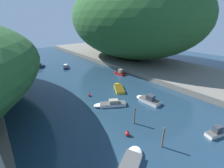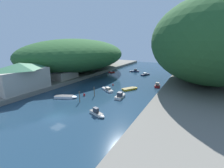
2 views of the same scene
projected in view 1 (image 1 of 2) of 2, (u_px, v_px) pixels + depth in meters
name	position (u px, v px, depth m)	size (l,w,h in m)	color
water_surface	(83.00, 88.00, 34.68)	(130.00, 130.00, 0.00)	#1E384C
right_bank	(153.00, 66.00, 49.90)	(22.00, 120.00, 1.27)	slate
hillside_right	(131.00, 19.00, 53.43)	(38.04, 53.26, 27.71)	#285628
boat_mid_channel	(119.00, 88.00, 34.39)	(4.45, 5.68, 0.59)	gold
boat_moored_right	(8.00, 80.00, 38.56)	(3.62, 2.82, 0.86)	red
boat_far_right_bank	(66.00, 66.00, 50.14)	(3.47, 5.79, 1.17)	navy
boat_near_quay	(219.00, 131.00, 20.51)	(4.43, 2.39, 1.52)	silver
boat_open_rowboat	(38.00, 67.00, 49.01)	(5.16, 3.27, 1.50)	navy
boat_far_upstream	(148.00, 99.00, 28.77)	(2.06, 4.96, 1.66)	silver
boat_cabin_cruiser	(130.00, 166.00, 15.85)	(6.30, 4.29, 0.63)	white
boat_red_skiff	(119.00, 73.00, 43.58)	(2.06, 3.72, 1.60)	red
boat_white_cruiser	(110.00, 104.00, 27.42)	(5.81, 4.23, 1.20)	white
mooring_post_nearest	(163.00, 137.00, 18.06)	(0.21, 0.21, 2.96)	brown
mooring_post_second	(135.00, 115.00, 22.31)	(0.22, 0.22, 2.85)	brown
channel_buoy_near	(89.00, 95.00, 30.96)	(0.56, 0.56, 0.84)	red
channel_buoy_far	(127.00, 133.00, 20.29)	(0.64, 0.64, 0.96)	red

